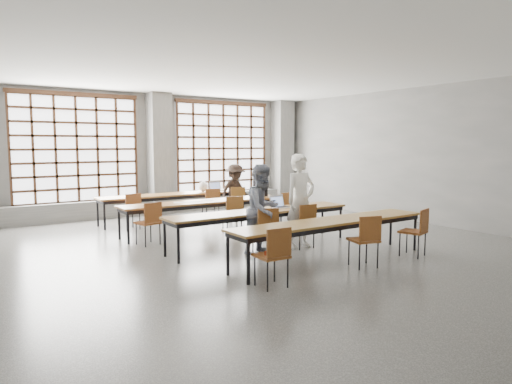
% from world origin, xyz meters
% --- Properties ---
extents(floor, '(11.00, 11.00, 0.00)m').
position_xyz_m(floor, '(0.00, 0.00, 0.00)').
color(floor, '#494946').
rests_on(floor, ground).
extents(ceiling, '(11.00, 11.00, 0.00)m').
position_xyz_m(ceiling, '(0.00, 0.00, 3.50)').
color(ceiling, silver).
rests_on(ceiling, floor).
extents(wall_back, '(10.00, 0.00, 10.00)m').
position_xyz_m(wall_back, '(0.00, 5.50, 1.75)').
color(wall_back, '#5B5B58').
rests_on(wall_back, floor).
extents(wall_right, '(0.00, 11.00, 11.00)m').
position_xyz_m(wall_right, '(5.00, 0.00, 1.75)').
color(wall_right, '#5B5B58').
rests_on(wall_right, floor).
extents(column_mid, '(0.60, 0.55, 3.50)m').
position_xyz_m(column_mid, '(0.00, 5.22, 1.75)').
color(column_mid, '#555552').
rests_on(column_mid, floor).
extents(column_right, '(0.60, 0.55, 3.50)m').
position_xyz_m(column_right, '(4.50, 5.22, 1.75)').
color(column_right, '#555552').
rests_on(column_right, floor).
extents(window_left, '(3.32, 0.12, 3.00)m').
position_xyz_m(window_left, '(-2.25, 5.42, 1.90)').
color(window_left, white).
rests_on(window_left, wall_back).
extents(window_right, '(3.32, 0.12, 3.00)m').
position_xyz_m(window_right, '(2.25, 5.42, 1.90)').
color(window_right, white).
rests_on(window_right, wall_back).
extents(sill_ledge, '(9.80, 0.35, 0.50)m').
position_xyz_m(sill_ledge, '(0.00, 5.30, 0.25)').
color(sill_ledge, '#555552').
rests_on(sill_ledge, floor).
extents(desk_row_a, '(4.00, 0.70, 0.73)m').
position_xyz_m(desk_row_a, '(-0.20, 3.84, 0.66)').
color(desk_row_a, brown).
rests_on(desk_row_a, floor).
extents(desk_row_b, '(4.00, 0.70, 0.73)m').
position_xyz_m(desk_row_b, '(-0.25, 1.99, 0.66)').
color(desk_row_b, brown).
rests_on(desk_row_b, floor).
extents(desk_row_c, '(4.00, 0.70, 0.73)m').
position_xyz_m(desk_row_c, '(-0.05, 0.03, 0.66)').
color(desk_row_c, brown).
rests_on(desk_row_c, floor).
extents(desk_row_d, '(4.00, 0.70, 0.73)m').
position_xyz_m(desk_row_d, '(0.29, -1.64, 0.66)').
color(desk_row_d, brown).
rests_on(desk_row_d, floor).
extents(chair_back_left, '(0.48, 0.49, 0.88)m').
position_xyz_m(chair_back_left, '(-1.58, 3.21, 0.54)').
color(chair_back_left, brown).
rests_on(chair_back_left, floor).
extents(chair_back_mid, '(0.49, 0.49, 0.88)m').
position_xyz_m(chair_back_mid, '(0.59, 3.21, 0.54)').
color(chair_back_mid, brown).
rests_on(chair_back_mid, floor).
extents(chair_back_right, '(0.52, 0.52, 0.88)m').
position_xyz_m(chair_back_right, '(1.38, 3.21, 0.54)').
color(chair_back_right, brown).
rests_on(chair_back_right, floor).
extents(chair_mid_left, '(0.49, 0.50, 0.88)m').
position_xyz_m(chair_mid_left, '(-1.84, 1.37, 0.54)').
color(chair_mid_left, brown).
rests_on(chair_mid_left, floor).
extents(chair_mid_centre, '(0.51, 0.51, 0.88)m').
position_xyz_m(chair_mid_centre, '(0.13, 1.37, 0.54)').
color(chair_mid_centre, brown).
rests_on(chair_mid_centre, floor).
extents(chair_mid_right, '(0.49, 0.50, 0.88)m').
position_xyz_m(chair_mid_right, '(1.56, 1.36, 0.54)').
color(chair_mid_right, brown).
rests_on(chair_mid_right, floor).
extents(chair_front_left, '(0.51, 0.52, 0.88)m').
position_xyz_m(chair_front_left, '(-0.37, -0.60, 0.54)').
color(chair_front_left, maroon).
rests_on(chair_front_left, floor).
extents(chair_front_right, '(0.44, 0.45, 0.88)m').
position_xyz_m(chair_front_right, '(0.55, -0.60, 0.54)').
color(chair_front_right, brown).
rests_on(chair_front_right, floor).
extents(chair_near_left, '(0.44, 0.45, 0.88)m').
position_xyz_m(chair_near_left, '(-1.42, -2.27, 0.54)').
color(chair_near_left, brown).
rests_on(chair_near_left, floor).
extents(chair_near_mid, '(0.52, 0.52, 0.88)m').
position_xyz_m(chair_near_mid, '(0.46, -2.26, 0.54)').
color(chair_near_mid, brown).
rests_on(chair_near_mid, floor).
extents(chair_near_right, '(0.52, 0.52, 0.88)m').
position_xyz_m(chair_near_right, '(1.81, -2.26, 0.54)').
color(chair_near_right, brown).
rests_on(chair_near_right, floor).
extents(student_male, '(0.68, 0.45, 1.85)m').
position_xyz_m(student_male, '(0.55, -0.47, 0.92)').
color(student_male, white).
rests_on(student_male, floor).
extents(student_female, '(0.94, 0.82, 1.67)m').
position_xyz_m(student_female, '(-0.35, -0.47, 0.83)').
color(student_female, '#19264C').
rests_on(student_female, floor).
extents(student_back, '(1.03, 0.67, 1.49)m').
position_xyz_m(student_back, '(1.40, 3.34, 0.74)').
color(student_back, black).
rests_on(student_back, floor).
extents(laptop_front, '(0.38, 0.33, 0.26)m').
position_xyz_m(laptop_front, '(0.50, 0.14, 0.79)').
color(laptop_front, '#B3B3B8').
rests_on(laptop_front, desk_row_c).
extents(laptop_back, '(0.37, 0.31, 0.26)m').
position_xyz_m(laptop_back, '(1.15, 3.95, 0.79)').
color(laptop_back, '#B2B2B7').
rests_on(laptop_back, desk_row_a).
extents(mouse, '(0.12, 0.10, 0.04)m').
position_xyz_m(mouse, '(0.90, 0.01, 0.75)').
color(mouse, silver).
rests_on(mouse, desk_row_c).
extents(green_box, '(0.26, 0.12, 0.09)m').
position_xyz_m(green_box, '(-0.10, 0.11, 0.78)').
color(green_box, '#36862C').
rests_on(green_box, desk_row_c).
extents(phone, '(0.14, 0.07, 0.01)m').
position_xyz_m(phone, '(0.13, -0.07, 0.74)').
color(phone, black).
rests_on(phone, desk_row_c).
extents(paper_sheet_a, '(0.34, 0.29, 0.00)m').
position_xyz_m(paper_sheet_a, '(-0.85, 2.04, 0.73)').
color(paper_sheet_a, silver).
rests_on(paper_sheet_a, desk_row_b).
extents(paper_sheet_b, '(0.36, 0.33, 0.00)m').
position_xyz_m(paper_sheet_b, '(-0.55, 1.94, 0.73)').
color(paper_sheet_b, silver).
rests_on(paper_sheet_b, desk_row_b).
extents(paper_sheet_c, '(0.31, 0.23, 0.00)m').
position_xyz_m(paper_sheet_c, '(-0.15, 1.99, 0.73)').
color(paper_sheet_c, white).
rests_on(paper_sheet_c, desk_row_b).
extents(backpack, '(0.35, 0.25, 0.40)m').
position_xyz_m(backpack, '(1.35, 2.04, 0.93)').
color(backpack, black).
rests_on(backpack, desk_row_b).
extents(plastic_bag, '(0.27, 0.23, 0.29)m').
position_xyz_m(plastic_bag, '(0.70, 3.89, 0.87)').
color(plastic_bag, white).
rests_on(plastic_bag, desk_row_a).
extents(red_pouch, '(0.21, 0.12, 0.06)m').
position_xyz_m(red_pouch, '(-1.41, -2.19, 0.50)').
color(red_pouch, maroon).
rests_on(red_pouch, chair_near_left).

